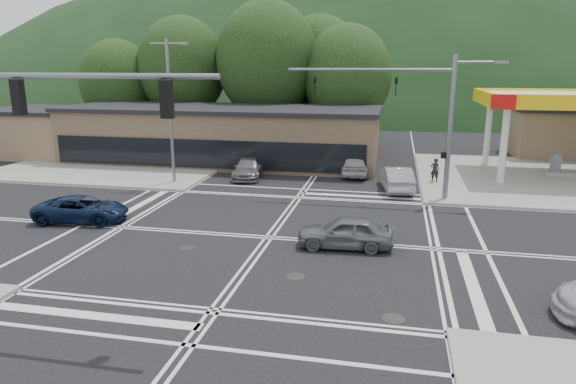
% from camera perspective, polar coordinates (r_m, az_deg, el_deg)
% --- Properties ---
extents(ground, '(120.00, 120.00, 0.00)m').
position_cam_1_polar(ground, '(22.93, -2.14, -5.08)').
color(ground, black).
rests_on(ground, ground).
extents(sidewalk_ne, '(16.00, 16.00, 0.15)m').
position_cam_1_polar(sidewalk_ne, '(38.04, 26.39, 1.31)').
color(sidewalk_ne, gray).
rests_on(sidewalk_ne, ground).
extents(sidewalk_nw, '(16.00, 16.00, 0.15)m').
position_cam_1_polar(sidewalk_nw, '(41.99, -17.29, 3.23)').
color(sidewalk_nw, gray).
rests_on(sidewalk_nw, ground).
extents(commercial_row, '(24.00, 8.00, 4.00)m').
position_cam_1_polar(commercial_row, '(40.64, -7.40, 6.16)').
color(commercial_row, brown).
rests_on(commercial_row, ground).
extents(commercial_nw, '(8.00, 7.00, 3.60)m').
position_cam_1_polar(commercial_nw, '(48.31, -25.73, 5.90)').
color(commercial_nw, '#846B4F').
rests_on(commercial_nw, ground).
extents(hill_north, '(252.00, 126.00, 140.00)m').
position_cam_1_polar(hill_north, '(111.39, 9.22, 10.04)').
color(hill_north, black).
rests_on(hill_north, ground).
extents(tree_n_a, '(8.00, 8.00, 11.75)m').
position_cam_1_polar(tree_n_a, '(48.96, -11.68, 13.36)').
color(tree_n_a, '#382619').
rests_on(tree_n_a, ground).
extents(tree_n_b, '(9.00, 9.00, 12.98)m').
position_cam_1_polar(tree_n_b, '(46.40, -2.31, 14.41)').
color(tree_n_b, '#382619').
rests_on(tree_n_b, ground).
extents(tree_n_c, '(7.60, 7.60, 10.87)m').
position_cam_1_polar(tree_n_c, '(45.23, 6.56, 12.69)').
color(tree_n_c, '#382619').
rests_on(tree_n_c, ground).
extents(tree_n_d, '(6.80, 6.80, 9.76)m').
position_cam_1_polar(tree_n_d, '(50.78, -18.41, 11.49)').
color(tree_n_d, '#382619').
rests_on(tree_n_d, ground).
extents(tree_n_e, '(8.40, 8.40, 11.98)m').
position_cam_1_polar(tree_n_e, '(49.55, 3.48, 13.62)').
color(tree_n_e, '#382619').
rests_on(tree_n_e, ground).
extents(streetlight_nw, '(2.50, 0.25, 9.00)m').
position_cam_1_polar(streetlight_nw, '(33.09, -12.87, 9.45)').
color(streetlight_nw, slate).
rests_on(streetlight_nw, ground).
extents(signal_mast_ne, '(11.65, 0.30, 8.00)m').
position_cam_1_polar(signal_mast_ne, '(29.36, 15.24, 8.81)').
color(signal_mast_ne, slate).
rests_on(signal_mast_ne, ground).
extents(car_blue_west, '(4.68, 2.65, 1.23)m').
position_cam_1_polar(car_blue_west, '(27.02, -21.96, -1.77)').
color(car_blue_west, '#0C1936').
rests_on(car_blue_west, ground).
extents(car_grey_center, '(4.07, 1.84, 1.36)m').
position_cam_1_polar(car_grey_center, '(21.64, 6.39, -4.45)').
color(car_grey_center, slate).
rests_on(car_grey_center, ground).
extents(car_queue_a, '(2.23, 4.68, 1.48)m').
position_cam_1_polar(car_queue_a, '(31.85, 11.96, 1.48)').
color(car_queue_a, '#9A9CA1').
rests_on(car_queue_a, ground).
extents(car_queue_b, '(2.06, 4.52, 1.50)m').
position_cam_1_polar(car_queue_b, '(35.76, 7.45, 3.05)').
color(car_queue_b, '#B4B4AF').
rests_on(car_queue_b, ground).
extents(car_northbound, '(2.45, 4.60, 1.27)m').
position_cam_1_polar(car_northbound, '(34.85, -4.45, 2.64)').
color(car_northbound, slate).
rests_on(car_northbound, ground).
extents(pedestrian, '(0.61, 0.45, 1.53)m').
position_cam_1_polar(pedestrian, '(34.13, 16.00, 2.37)').
color(pedestrian, black).
rests_on(pedestrian, sidewalk_ne).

